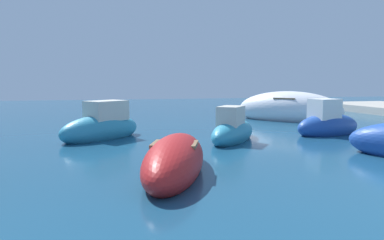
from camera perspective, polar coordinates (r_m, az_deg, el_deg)
name	(u,v)px	position (r m, az deg, el deg)	size (l,w,h in m)	color
moored_boat_1	(102,127)	(13.79, -14.49, -1.10)	(3.55, 3.26, 1.71)	teal
moored_boat_2	(288,110)	(20.52, 15.46, 1.62)	(5.81, 5.86, 2.11)	white
moored_boat_3	(175,161)	(8.26, -2.81, -6.62)	(2.62, 4.36, 1.17)	#B21E1E
moored_boat_7	(233,131)	(12.90, 6.66, -1.79)	(2.96, 3.31, 1.52)	teal
moored_boat_8	(328,124)	(15.44, 21.24, -0.65)	(3.28, 1.85, 1.72)	#1E479E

